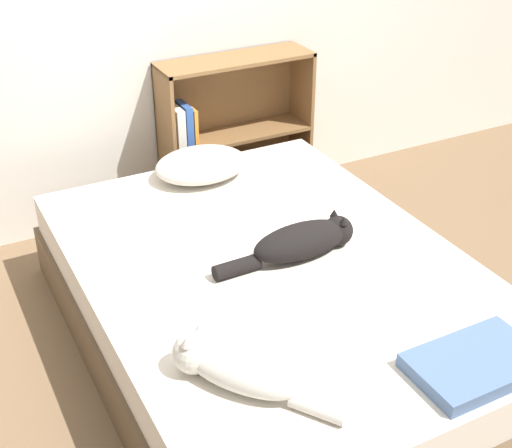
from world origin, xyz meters
name	(u,v)px	position (x,y,z in m)	size (l,w,h in m)	color
ground_plane	(273,345)	(0.00, 0.00, 0.00)	(8.00, 8.00, 0.00)	brown
bed	(273,306)	(0.00, 0.00, 0.21)	(1.50, 2.09, 0.42)	brown
pillow	(201,165)	(0.05, 0.84, 0.49)	(0.46, 0.35, 0.13)	beige
cat_light	(229,368)	(-0.45, -0.53, 0.48)	(0.39, 0.51, 0.16)	beige
cat_dark	(303,240)	(0.13, 0.00, 0.49)	(0.63, 0.18, 0.15)	black
bookshelf	(228,130)	(0.41, 1.26, 0.44)	(0.85, 0.26, 0.86)	brown
blanket_fold	(476,364)	(0.28, -0.85, 0.45)	(0.43, 0.27, 0.05)	#4C668E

